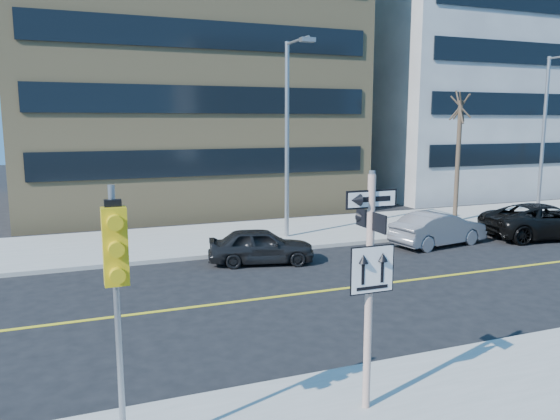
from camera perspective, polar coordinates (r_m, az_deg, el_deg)
name	(u,v)px	position (r m, az deg, el deg)	size (l,w,h in m)	color
ground	(306,357)	(12.10, 2.76, -15.09)	(120.00, 120.00, 0.00)	black
far_sidewalk	(522,214)	(31.90, 23.98, -0.39)	(66.00, 6.00, 0.15)	#9F9D95
sign_pole	(370,278)	(9.15, 9.36, -7.04)	(0.92, 0.92, 4.06)	white
traffic_signal	(116,269)	(7.66, -16.75, -5.95)	(0.32, 0.45, 4.00)	gray
parked_car_a	(261,246)	(19.31, -1.99, -3.76)	(3.73, 1.50, 1.27)	black
parked_car_b	(438,229)	(22.96, 16.23, -1.89)	(4.17, 1.45, 1.37)	slate
parked_car_c	(545,221)	(26.08, 25.94, -1.04)	(5.34, 2.46, 1.48)	black
streetlight_a	(289,127)	(22.49, 0.97, 8.68)	(0.55, 2.25, 8.00)	gray
streetlight_b	(548,126)	(30.66, 26.22, 7.90)	(0.55, 2.25, 8.00)	gray
street_tree_west	(460,110)	(27.63, 18.34, 9.93)	(1.80, 1.80, 6.35)	#372B20
building_brick	(173,56)	(35.88, -11.12, 15.53)	(18.00, 18.00, 18.00)	tan
building_grey_mid	(468,87)	(44.49, 19.03, 12.02)	(20.00, 16.00, 15.00)	gray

